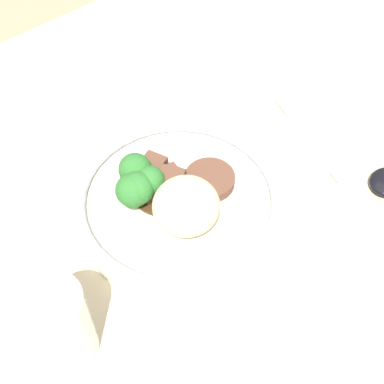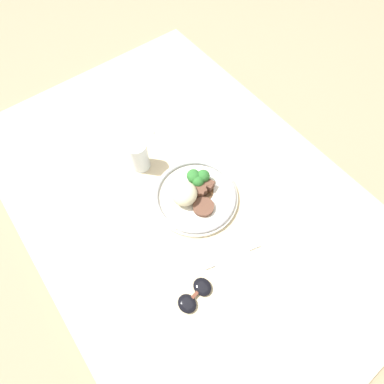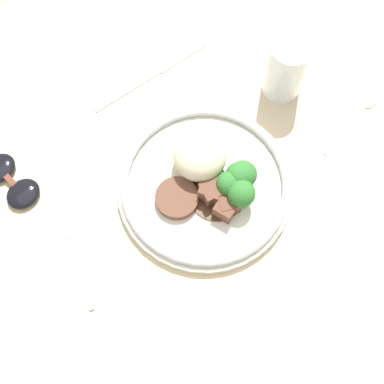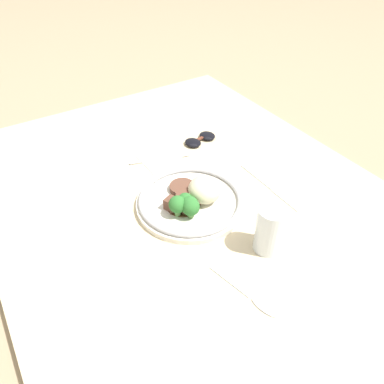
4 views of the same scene
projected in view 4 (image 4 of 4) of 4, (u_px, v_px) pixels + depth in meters
name	position (u px, v px, depth m)	size (l,w,h in m)	color
ground_plane	(206.00, 221.00, 0.95)	(8.00, 8.00, 0.00)	#998466
dining_table	(206.00, 216.00, 0.94)	(1.40, 0.96, 0.03)	beige
napkin	(160.00, 158.00, 1.11)	(0.13, 0.11, 0.00)	white
plate	(191.00, 200.00, 0.93)	(0.27, 0.27, 0.08)	silver
juice_glass	(270.00, 231.00, 0.80)	(0.06, 0.06, 0.11)	yellow
fork	(166.00, 158.00, 1.10)	(0.06, 0.17, 0.00)	silver
knife	(271.00, 188.00, 1.00)	(0.23, 0.01, 0.00)	silver
spoon	(255.00, 301.00, 0.73)	(0.17, 0.05, 0.01)	silver
sunglasses	(200.00, 139.00, 1.17)	(0.07, 0.11, 0.02)	black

